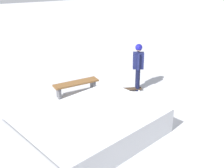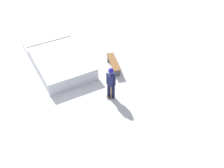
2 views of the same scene
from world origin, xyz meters
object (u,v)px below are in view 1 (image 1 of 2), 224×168
Objects in this scene: skate_ramp at (77,134)px; park_bench at (76,85)px; skateboard at (131,89)px.

skate_ramp is 3.66× the size of park_bench.
skate_ramp is 7.21× the size of skateboard.
park_bench is (1.89, -0.58, 0.28)m from skateboard.
park_bench is (-1.01, -2.86, 0.04)m from skate_ramp.
park_bench is at bearing -126.42° from skate_ramp.
park_bench reaches higher than skateboard.
skate_ramp is 3.03m from park_bench.
skateboard is (-2.90, -2.28, -0.24)m from skate_ramp.
skateboard is at bearing -158.84° from skate_ramp.
skate_ramp reaches higher than skateboard.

